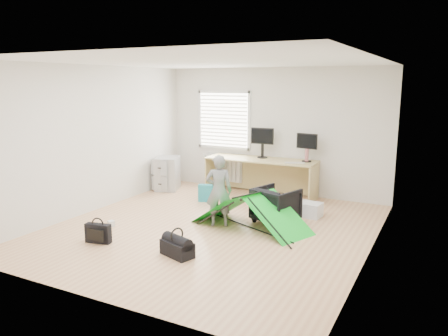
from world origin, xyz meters
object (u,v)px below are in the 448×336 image
at_px(monitor_right, 307,151).
at_px(storage_crate, 308,209).
at_px(kite, 251,211).
at_px(duffel_bag, 177,249).
at_px(desk, 261,177).
at_px(filing_cabinet, 168,173).
at_px(laptop_bag, 98,233).
at_px(monitor_left, 263,147).
at_px(office_chair, 276,205).
at_px(person, 219,191).
at_px(thermos, 307,155).

xyz_separation_m(monitor_right, storage_crate, (0.39, -1.09, -0.88)).
xyz_separation_m(kite, duffel_bag, (-0.43, -1.55, -0.19)).
height_order(desk, filing_cabinet, desk).
bearing_deg(laptop_bag, monitor_left, 62.87).
bearing_deg(duffel_bag, office_chair, 90.13).
bearing_deg(person, filing_cabinet, -62.38).
bearing_deg(storage_crate, thermos, 109.80).
bearing_deg(laptop_bag, storage_crate, 36.79).
height_order(person, kite, person).
height_order(filing_cabinet, monitor_right, monitor_right).
bearing_deg(laptop_bag, kite, 31.44).
bearing_deg(thermos, monitor_right, 106.71).
relative_size(storage_crate, duffel_bag, 0.94).
bearing_deg(person, storage_crate, -159.64).
relative_size(filing_cabinet, monitor_left, 1.50).
bearing_deg(desk, duffel_bag, -87.30).
bearing_deg(storage_crate, person, -135.00).
bearing_deg(kite, desk, 131.10).
bearing_deg(office_chair, storage_crate, -107.14).
relative_size(monitor_right, kite, 0.23).
bearing_deg(duffel_bag, filing_cabinet, 144.96).
bearing_deg(monitor_left, laptop_bag, -108.88).
distance_m(desk, monitor_right, 1.14).
height_order(monitor_left, duffel_bag, monitor_left).
relative_size(filing_cabinet, kite, 0.39).
xyz_separation_m(monitor_left, office_chair, (0.96, -1.70, -0.73)).
distance_m(office_chair, duffel_bag, 2.17).
distance_m(filing_cabinet, kite, 3.22).
relative_size(filing_cabinet, office_chair, 1.09).
height_order(thermos, person, person).
distance_m(kite, storage_crate, 1.28).
bearing_deg(duffel_bag, storage_crate, 86.05).
xyz_separation_m(monitor_left, storage_crate, (1.37, -1.11, -0.91)).
xyz_separation_m(filing_cabinet, office_chair, (3.03, -1.12, -0.06)).
xyz_separation_m(desk, laptop_bag, (-1.09, -3.72, -0.25)).
height_order(monitor_left, thermos, monitor_left).
bearing_deg(duffel_bag, person, 112.75).
bearing_deg(desk, office_chair, -60.25).
height_order(desk, office_chair, desk).
height_order(office_chair, kite, office_chair).
bearing_deg(monitor_right, thermos, -63.46).
bearing_deg(filing_cabinet, monitor_left, -5.88).
xyz_separation_m(office_chair, storage_crate, (0.41, 0.58, -0.18)).
height_order(desk, duffel_bag, desk).
bearing_deg(laptop_bag, desk, 61.87).
distance_m(desk, person, 2.18).
bearing_deg(kite, duffel_bag, -82.91).
xyz_separation_m(monitor_left, kite, (0.71, -2.20, -0.74)).
height_order(kite, laptop_bag, kite).
bearing_deg(monitor_right, filing_cabinet, -159.76).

